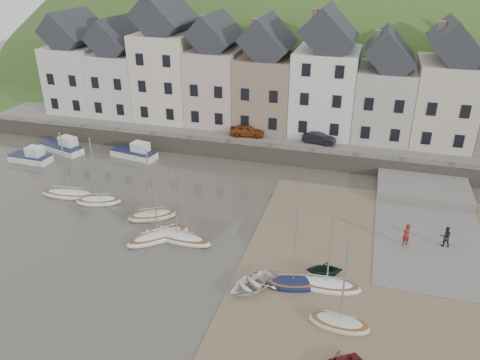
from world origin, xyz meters
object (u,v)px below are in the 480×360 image
(rowboat_white, at_px, (252,283))
(rowboat_green, at_px, (324,269))
(person_red, at_px, (406,234))
(car_left, at_px, (247,131))
(person_dark, at_px, (446,236))
(car_right, at_px, (319,138))
(sailboat_0, at_px, (70,194))

(rowboat_white, distance_m, rowboat_green, 5.01)
(person_red, height_order, car_left, car_left)
(rowboat_green, distance_m, person_dark, 10.16)
(car_right, bearing_deg, rowboat_green, -162.99)
(sailboat_0, bearing_deg, rowboat_white, -22.55)
(person_red, height_order, person_dark, person_red)
(person_red, bearing_deg, rowboat_white, -1.69)
(car_left, xyz_separation_m, car_right, (7.81, 0.00, -0.06))
(rowboat_green, distance_m, person_red, 7.62)
(sailboat_0, bearing_deg, car_left, 50.80)
(person_red, relative_size, car_left, 0.48)
(person_red, bearing_deg, car_right, -101.58)
(person_red, distance_m, car_left, 22.13)
(person_dark, distance_m, car_left, 23.86)
(rowboat_white, relative_size, rowboat_green, 1.45)
(rowboat_white, height_order, car_left, car_left)
(rowboat_white, height_order, person_dark, person_dark)
(rowboat_green, relative_size, car_left, 0.65)
(rowboat_white, bearing_deg, sailboat_0, -165.55)
(person_red, bearing_deg, sailboat_0, -40.77)
(rowboat_green, height_order, car_right, car_right)
(rowboat_white, bearing_deg, person_dark, 71.44)
(rowboat_green, height_order, person_dark, person_dark)
(rowboat_green, bearing_deg, car_left, -166.33)
(rowboat_white, xyz_separation_m, rowboat_green, (4.36, 2.45, 0.27))
(rowboat_green, bearing_deg, sailboat_0, -117.47)
(rowboat_green, bearing_deg, car_right, 174.21)
(rowboat_white, xyz_separation_m, car_left, (-6.56, 22.89, 1.82))
(rowboat_white, relative_size, person_dark, 2.18)
(rowboat_white, distance_m, car_left, 23.88)
(rowboat_white, xyz_separation_m, person_dark, (12.48, 8.56, 0.50))
(rowboat_white, distance_m, person_dark, 15.14)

